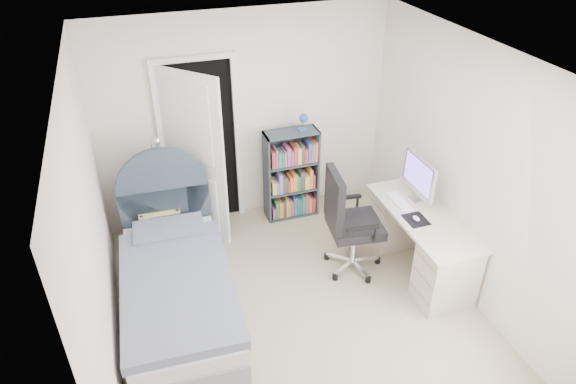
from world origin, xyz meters
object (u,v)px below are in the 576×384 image
object	(u,v)px
office_chair	(347,218)
bed	(177,284)
floor_lamp	(163,206)
bookcase	(292,177)
desk	(419,240)
nightstand	(158,214)

from	to	relation	value
office_chair	bed	bearing A→B (deg)	-178.70
floor_lamp	office_chair	size ratio (longest dim) A/B	1.19
bookcase	desk	size ratio (longest dim) A/B	0.92
nightstand	desk	distance (m)	2.88
bookcase	office_chair	xyz separation A→B (m)	(0.20, -1.17, 0.13)
bed	bookcase	bearing A→B (deg)	37.28
bed	desk	bearing A→B (deg)	-5.01
bed	floor_lamp	world-z (taller)	floor_lamp
nightstand	floor_lamp	distance (m)	0.19
bed	office_chair	xyz separation A→B (m)	(1.78, 0.04, 0.36)
nightstand	bookcase	world-z (taller)	bookcase
floor_lamp	bookcase	size ratio (longest dim) A/B	1.05
bed	bookcase	xyz separation A→B (m)	(1.59, 1.21, 0.24)
floor_lamp	office_chair	world-z (taller)	floor_lamp
bed	bookcase	size ratio (longest dim) A/B	1.59
desk	bed	bearing A→B (deg)	174.99
bookcase	bed	bearing A→B (deg)	-142.72
nightstand	floor_lamp	bearing A→B (deg)	-57.23
floor_lamp	bookcase	distance (m)	1.59
floor_lamp	bed	bearing A→B (deg)	-90.82
bed	office_chair	bearing A→B (deg)	1.30
floor_lamp	nightstand	bearing A→B (deg)	122.77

